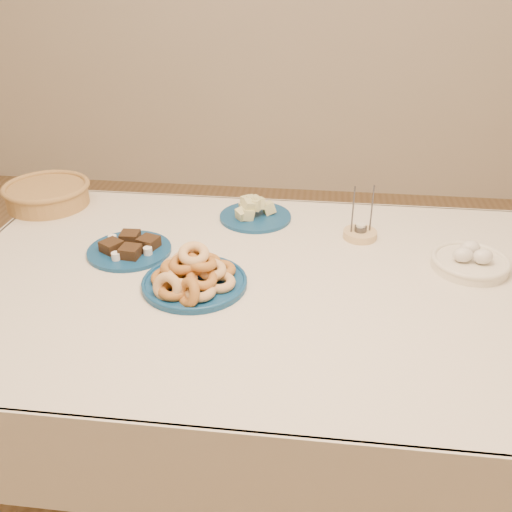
# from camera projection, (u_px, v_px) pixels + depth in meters

# --- Properties ---
(ground) EXTENTS (5.00, 5.00, 0.00)m
(ground) POSITION_uv_depth(u_px,v_px,m) (258.00, 471.00, 1.91)
(ground) COLOR brown
(ground) RESTS_ON ground
(dining_table) EXTENTS (1.71, 1.11, 0.75)m
(dining_table) POSITION_uv_depth(u_px,v_px,m) (258.00, 312.00, 1.60)
(dining_table) COLOR brown
(dining_table) RESTS_ON ground
(donut_platter) EXTENTS (0.37, 0.37, 0.13)m
(donut_platter) POSITION_uv_depth(u_px,v_px,m) (193.00, 276.00, 1.50)
(donut_platter) COLOR navy
(donut_platter) RESTS_ON dining_table
(melon_plate) EXTENTS (0.25, 0.25, 0.08)m
(melon_plate) POSITION_uv_depth(u_px,v_px,m) (253.00, 212.00, 1.87)
(melon_plate) COLOR navy
(melon_plate) RESTS_ON dining_table
(brownie_plate) EXTENTS (0.30, 0.30, 0.04)m
(brownie_plate) POSITION_uv_depth(u_px,v_px,m) (130.00, 248.00, 1.67)
(brownie_plate) COLOR navy
(brownie_plate) RESTS_ON dining_table
(wicker_basket) EXTENTS (0.39, 0.39, 0.08)m
(wicker_basket) POSITION_uv_depth(u_px,v_px,m) (47.00, 194.00, 1.97)
(wicker_basket) COLOR olive
(wicker_basket) RESTS_ON dining_table
(candle_holder) EXTENTS (0.13, 0.13, 0.17)m
(candle_holder) POSITION_uv_depth(u_px,v_px,m) (360.00, 233.00, 1.76)
(candle_holder) COLOR tan
(candle_holder) RESTS_ON dining_table
(egg_bowl) EXTENTS (0.24, 0.24, 0.07)m
(egg_bowl) POSITION_uv_depth(u_px,v_px,m) (470.00, 261.00, 1.59)
(egg_bowl) COLOR silver
(egg_bowl) RESTS_ON dining_table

